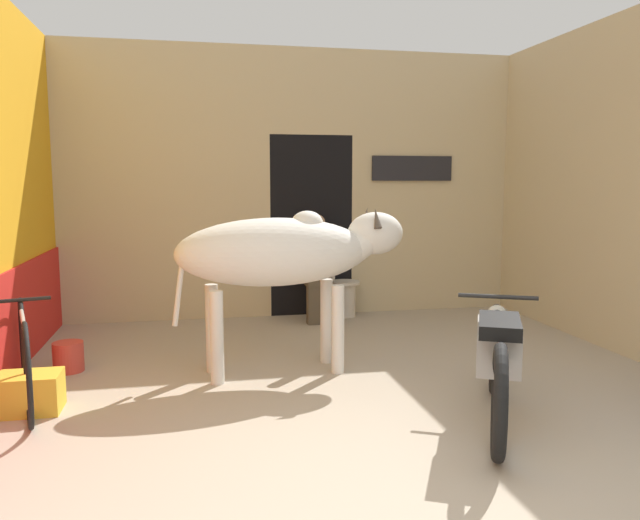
{
  "coord_description": "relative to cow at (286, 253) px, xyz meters",
  "views": [
    {
      "loc": [
        -1.23,
        -2.78,
        1.65
      ],
      "look_at": [
        -0.22,
        2.14,
        1.02
      ],
      "focal_mm": 35.0,
      "sensor_mm": 36.0,
      "label": 1
    }
  ],
  "objects": [
    {
      "name": "bicycle",
      "position": [
        -2.02,
        -0.43,
        -0.67
      ],
      "size": [
        0.57,
        1.64,
        0.74
      ],
      "color": "black",
      "rests_on": "ground_plane"
    },
    {
      "name": "plastic_stool",
      "position": [
        1.04,
        2.07,
        -0.8
      ],
      "size": [
        0.35,
        0.35,
        0.44
      ],
      "color": "beige",
      "rests_on": "ground_plane"
    },
    {
      "name": "crate",
      "position": [
        -1.96,
        -0.6,
        -0.9
      ],
      "size": [
        0.44,
        0.32,
        0.28
      ],
      "color": "gold",
      "rests_on": "ground_plane"
    },
    {
      "name": "bucket",
      "position": [
        -1.87,
        0.37,
        -0.91
      ],
      "size": [
        0.26,
        0.26,
        0.26
      ],
      "color": "#C63D33",
      "rests_on": "ground_plane"
    },
    {
      "name": "cow",
      "position": [
        0.0,
        0.0,
        0.0
      ],
      "size": [
        2.05,
        0.75,
        1.43
      ],
      "color": "silver",
      "rests_on": "ground_plane"
    },
    {
      "name": "wall_back_with_doorway",
      "position": [
        0.52,
        2.52,
        0.41
      ],
      "size": [
        5.53,
        0.93,
        3.24
      ],
      "color": "#C6B289",
      "rests_on": "ground_plane"
    },
    {
      "name": "ground_plane",
      "position": [
        0.45,
        -2.47,
        -1.04
      ],
      "size": [
        30.0,
        30.0,
        0.0
      ],
      "primitive_type": "plane",
      "color": "tan"
    },
    {
      "name": "motorcycle_near",
      "position": [
        1.24,
        -1.44,
        -0.58
      ],
      "size": [
        0.93,
        1.75,
        0.81
      ],
      "color": "black",
      "rests_on": "ground_plane"
    },
    {
      "name": "shopkeeper_seated",
      "position": [
        0.64,
        1.86,
        -0.37
      ],
      "size": [
        0.4,
        0.33,
        1.27
      ],
      "color": "brown",
      "rests_on": "ground_plane"
    }
  ]
}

